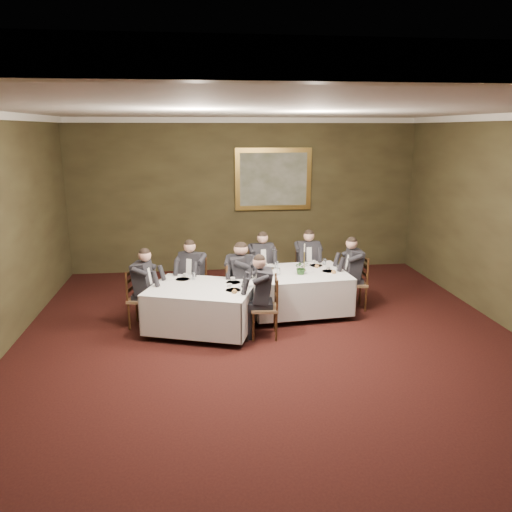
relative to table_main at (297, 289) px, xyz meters
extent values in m
plane|color=black|center=(-0.66, -1.97, -0.45)|extent=(10.00, 10.00, 0.00)
cube|color=silver|center=(-0.66, -1.97, 3.05)|extent=(8.00, 10.00, 0.10)
cube|color=#312918|center=(-0.66, 3.03, 1.30)|extent=(8.00, 0.10, 3.50)
cube|color=white|center=(-0.66, 2.98, 2.99)|extent=(8.00, 0.10, 0.12)
cube|color=black|center=(0.00, 0.00, 0.28)|extent=(1.77, 1.39, 0.04)
cube|color=white|center=(0.00, 0.00, 0.31)|extent=(1.84, 1.46, 0.02)
cube|color=white|center=(0.00, 0.00, -0.02)|extent=(1.86, 1.48, 0.65)
cube|color=black|center=(-1.72, -0.66, 0.28)|extent=(1.89, 1.64, 0.04)
cube|color=white|center=(-1.72, -0.66, 0.31)|extent=(1.96, 1.71, 0.02)
cube|color=white|center=(-1.72, -0.66, -0.02)|extent=(1.99, 1.74, 0.65)
cube|color=olive|center=(-0.55, 0.84, 0.04)|extent=(0.50, 0.49, 0.05)
cube|color=black|center=(-0.58, 1.02, 0.28)|extent=(0.38, 0.09, 0.54)
cube|color=black|center=(-0.55, 0.84, 0.41)|extent=(0.47, 0.38, 0.55)
sphere|color=tan|center=(-0.55, 0.84, 0.79)|extent=(0.24, 0.24, 0.21)
cube|color=olive|center=(0.39, 0.92, 0.04)|extent=(0.45, 0.43, 0.05)
cube|color=black|center=(0.39, 1.11, 0.28)|extent=(0.38, 0.04, 0.54)
cube|color=black|center=(0.39, 0.92, 0.41)|extent=(0.43, 0.32, 0.55)
sphere|color=tan|center=(0.39, 0.92, 0.79)|extent=(0.21, 0.21, 0.21)
cube|color=olive|center=(-1.09, -0.10, 0.04)|extent=(0.43, 0.45, 0.05)
cube|color=black|center=(-1.28, -0.10, 0.28)|extent=(0.03, 0.38, 0.54)
cube|color=black|center=(-1.09, -0.10, 0.41)|extent=(0.32, 0.42, 0.55)
sphere|color=tan|center=(-1.09, -0.10, 0.79)|extent=(0.21, 0.21, 0.21)
cube|color=olive|center=(1.09, 0.10, 0.04)|extent=(0.44, 0.46, 0.05)
cube|color=black|center=(1.28, 0.09, 0.28)|extent=(0.05, 0.38, 0.54)
cube|color=black|center=(1.09, 0.10, 0.41)|extent=(0.33, 0.43, 0.55)
sphere|color=tan|center=(1.09, 0.10, 0.79)|extent=(0.22, 0.22, 0.21)
cube|color=olive|center=(-1.87, 0.28, 0.04)|extent=(0.57, 0.56, 0.05)
cube|color=black|center=(-1.80, 0.45, 0.28)|extent=(0.36, 0.17, 0.54)
cube|color=black|center=(-1.87, 0.28, 0.41)|extent=(0.51, 0.45, 0.55)
sphere|color=tan|center=(-1.87, 0.28, 0.79)|extent=(0.27, 0.27, 0.21)
cube|color=olive|center=(-1.03, -0.01, 0.04)|extent=(0.52, 0.50, 0.05)
cube|color=black|center=(-0.99, 0.18, 0.28)|extent=(0.38, 0.11, 0.54)
cube|color=black|center=(-1.03, -0.01, 0.41)|extent=(0.47, 0.39, 0.55)
sphere|color=tan|center=(-1.03, -0.01, 0.79)|extent=(0.25, 0.25, 0.21)
cube|color=olive|center=(-0.73, -1.00, 0.04)|extent=(0.46, 0.48, 0.05)
cube|color=black|center=(-0.54, -1.02, 0.28)|extent=(0.07, 0.38, 0.54)
cube|color=black|center=(-0.73, -1.00, 0.41)|extent=(0.35, 0.45, 0.55)
sphere|color=tan|center=(-0.73, -1.00, 0.79)|extent=(0.23, 0.23, 0.21)
cube|color=olive|center=(-2.71, -0.33, 0.04)|extent=(0.51, 0.52, 0.05)
cube|color=black|center=(-2.89, -0.29, 0.28)|extent=(0.11, 0.38, 0.54)
cube|color=black|center=(-2.71, -0.33, 0.41)|extent=(0.40, 0.48, 0.55)
sphere|color=tan|center=(-2.71, -0.33, 0.79)|extent=(0.25, 0.25, 0.21)
imported|color=#2D5926|center=(0.04, -0.13, 0.45)|extent=(0.27, 0.24, 0.27)
cylinder|color=#AA8E34|center=(0.14, 0.09, 0.33)|extent=(0.07, 0.07, 0.02)
cylinder|color=#AA8E34|center=(0.14, 0.09, 0.51)|extent=(0.02, 0.02, 0.34)
cylinder|color=white|center=(0.14, 0.09, 0.75)|extent=(0.02, 0.02, 0.15)
cylinder|color=white|center=(-0.50, 0.32, 0.32)|extent=(0.25, 0.25, 0.01)
cylinder|color=white|center=(-0.50, 0.47, 0.35)|extent=(0.08, 0.08, 0.05)
cylinder|color=white|center=(-0.33, 0.32, 0.39)|extent=(0.06, 0.06, 0.14)
cylinder|color=white|center=(-2.03, -0.19, 0.32)|extent=(0.25, 0.25, 0.01)
cylinder|color=white|center=(-2.03, -0.04, 0.35)|extent=(0.08, 0.08, 0.05)
cylinder|color=white|center=(-1.86, -0.19, 0.39)|extent=(0.06, 0.06, 0.14)
cube|color=tan|center=(0.00, 2.97, 1.68)|extent=(1.76, 0.08, 1.41)
cube|color=#4B5035|center=(0.00, 2.92, 1.68)|extent=(1.54, 0.01, 1.19)
camera|label=1|loc=(-1.74, -8.42, 2.80)|focal=35.00mm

